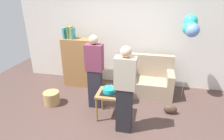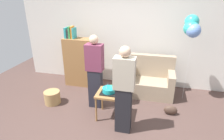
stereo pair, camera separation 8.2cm
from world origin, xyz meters
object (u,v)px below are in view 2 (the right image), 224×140
(person_holding_cake, at_px, (124,91))
(handbag, at_px, (170,110))
(balloon_bunch, at_px, (192,27))
(couch, at_px, (151,81))
(birthday_cake, at_px, (109,90))
(bookshelf, at_px, (80,61))
(wicker_basket, at_px, (52,97))
(person_blowing_candles, at_px, (95,72))
(side_table, at_px, (109,96))

(person_holding_cake, height_order, handbag, person_holding_cake)
(balloon_bunch, bearing_deg, couch, 172.56)
(person_holding_cake, bearing_deg, birthday_cake, -26.41)
(bookshelf, distance_m, handbag, 2.61)
(bookshelf, distance_m, wicker_basket, 1.23)
(birthday_cake, relative_size, wicker_basket, 0.89)
(birthday_cake, height_order, person_holding_cake, person_holding_cake)
(birthday_cake, distance_m, handbag, 1.40)
(person_blowing_candles, bearing_deg, person_holding_cake, -52.93)
(wicker_basket, bearing_deg, bookshelf, 76.26)
(couch, relative_size, side_table, 1.94)
(balloon_bunch, bearing_deg, person_holding_cake, -129.10)
(couch, xyz_separation_m, person_blowing_candles, (-1.16, -0.87, 0.49))
(birthday_cake, relative_size, balloon_bunch, 0.16)
(balloon_bunch, bearing_deg, handbag, -110.96)
(side_table, bearing_deg, birthday_cake, 99.17)
(person_holding_cake, relative_size, balloon_bunch, 0.82)
(bookshelf, bearing_deg, person_holding_cake, -46.89)
(person_holding_cake, bearing_deg, bookshelf, -30.22)
(wicker_basket, distance_m, balloon_bunch, 3.45)
(bookshelf, relative_size, birthday_cake, 5.03)
(birthday_cake, distance_m, wicker_basket, 1.50)
(birthday_cake, relative_size, person_blowing_candles, 0.20)
(bookshelf, relative_size, wicker_basket, 4.47)
(person_holding_cake, xyz_separation_m, balloon_bunch, (1.16, 1.43, 0.90))
(bookshelf, distance_m, balloon_bunch, 2.87)
(bookshelf, height_order, birthday_cake, bookshelf)
(person_blowing_candles, distance_m, balloon_bunch, 2.25)
(wicker_basket, xyz_separation_m, balloon_bunch, (2.93, 0.91, 1.58))
(side_table, bearing_deg, bookshelf, 132.03)
(couch, distance_m, person_holding_cake, 1.66)
(side_table, relative_size, birthday_cake, 1.77)
(bookshelf, bearing_deg, handbag, -20.47)
(couch, bearing_deg, birthday_cake, -122.77)
(birthday_cake, bearing_deg, side_table, -80.83)
(birthday_cake, bearing_deg, wicker_basket, 172.45)
(person_blowing_candles, bearing_deg, wicker_basket, 176.47)
(bookshelf, distance_m, person_blowing_candles, 1.22)
(couch, distance_m, birthday_cake, 1.45)
(balloon_bunch, bearing_deg, bookshelf, 176.34)
(couch, xyz_separation_m, person_holding_cake, (-0.42, -1.53, 0.49))
(wicker_basket, height_order, balloon_bunch, balloon_bunch)
(person_holding_cake, bearing_deg, couch, -88.57)
(side_table, relative_size, handbag, 2.02)
(side_table, height_order, balloon_bunch, balloon_bunch)
(person_holding_cake, relative_size, wicker_basket, 4.53)
(couch, relative_size, person_holding_cake, 0.67)
(bookshelf, relative_size, side_table, 2.84)
(handbag, bearing_deg, bookshelf, 159.53)
(person_holding_cake, height_order, wicker_basket, person_holding_cake)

